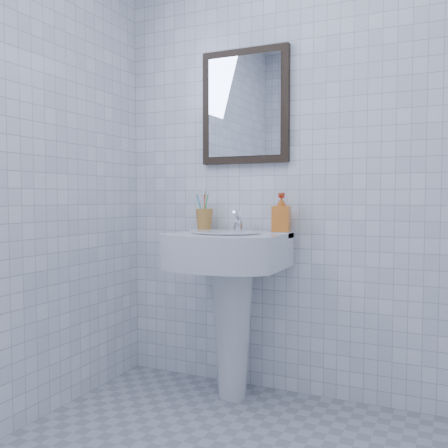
% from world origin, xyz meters
% --- Properties ---
extents(wall_back, '(2.20, 0.02, 2.50)m').
position_xyz_m(wall_back, '(0.00, 1.20, 1.25)').
color(wall_back, white).
rests_on(wall_back, ground).
extents(washbasin, '(0.57, 0.42, 0.88)m').
position_xyz_m(washbasin, '(-0.37, 0.99, 0.59)').
color(washbasin, white).
rests_on(washbasin, ground).
extents(faucet, '(0.05, 0.10, 0.12)m').
position_xyz_m(faucet, '(-0.37, 1.09, 0.92)').
color(faucet, silver).
rests_on(faucet, washbasin).
extents(toothbrush_cup, '(0.11, 0.11, 0.12)m').
position_xyz_m(toothbrush_cup, '(-0.59, 1.11, 0.93)').
color(toothbrush_cup, '#BE8235').
rests_on(toothbrush_cup, washbasin).
extents(soap_dispenser, '(0.10, 0.10, 0.20)m').
position_xyz_m(soap_dispenser, '(-0.14, 1.11, 0.97)').
color(soap_dispenser, '#D45114').
rests_on(soap_dispenser, washbasin).
extents(wall_mirror, '(0.50, 0.04, 0.62)m').
position_xyz_m(wall_mirror, '(-0.37, 1.18, 1.55)').
color(wall_mirror, black).
rests_on(wall_mirror, wall_back).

